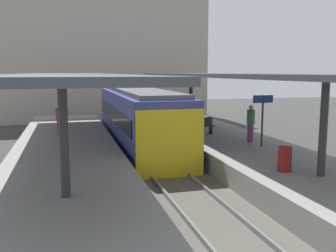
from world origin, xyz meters
The scene contains 15 objects.
ground_plane centered at (0.00, 0.00, 0.00)m, with size 80.00×80.00×0.00m, color #383835.
platform_left centered at (-3.80, 0.00, 0.50)m, with size 4.40×28.00×1.00m, color gray.
platform_right centered at (3.80, 0.00, 0.50)m, with size 4.40×28.00×1.00m, color gray.
track_ballast centered at (0.00, 0.00, 0.10)m, with size 3.20×28.00×0.20m, color #59544C.
rail_near_side centered at (-0.72, 0.00, 0.27)m, with size 0.08×28.00×0.14m, color slate.
rail_far_side centered at (0.72, 0.00, 0.27)m, with size 0.08×28.00×0.14m, color slate.
commuter_train centered at (0.00, 5.29, 1.73)m, with size 2.78×13.10×3.10m.
canopy_left centered at (-3.80, 1.40, 3.98)m, with size 4.18×21.00×3.10m.
canopy_right centered at (3.80, 1.40, 3.99)m, with size 4.18×21.00×3.11m.
platform_bench centered at (2.90, 3.47, 1.46)m, with size 1.40×0.41×0.86m.
platform_sign centered at (4.28, -0.38, 2.62)m, with size 0.90×0.08×2.21m.
litter_bin centered at (3.00, -4.15, 1.40)m, with size 0.44×0.44×0.80m, color maroon.
passenger_near_bench centered at (4.37, 0.83, 1.88)m, with size 0.36×0.36×1.70m.
passenger_mid_platform centered at (-4.09, 5.12, 1.82)m, with size 0.36×0.36×1.60m.
station_building_backdrop centered at (-0.51, 20.00, 5.50)m, with size 18.00×6.00×11.00m, color #A89E8E.
Camera 1 is at (-3.70, -14.52, 4.16)m, focal length 40.09 mm.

